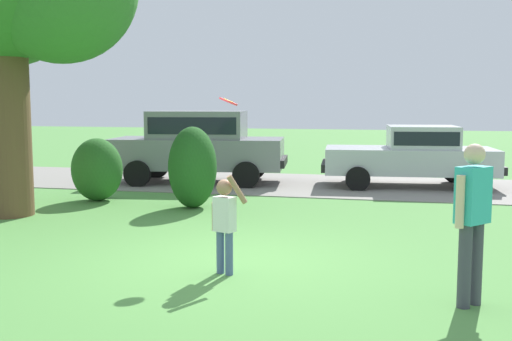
# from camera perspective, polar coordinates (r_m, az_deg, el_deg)

# --- Properties ---
(ground_plane) EXTENTS (80.00, 80.00, 0.00)m
(ground_plane) POSITION_cam_1_polar(r_m,az_deg,el_deg) (8.60, -2.57, -8.26)
(ground_plane) COLOR #518E42
(driveway_strip) EXTENTS (28.00, 4.40, 0.02)m
(driveway_strip) POSITION_cam_1_polar(r_m,az_deg,el_deg) (16.15, 5.17, -1.31)
(driveway_strip) COLOR gray
(driveway_strip) RESTS_ON ground
(shrub_near_tree) EXTENTS (1.12, 1.09, 1.38)m
(shrub_near_tree) POSITION_cam_1_polar(r_m,az_deg,el_deg) (13.95, -14.49, 0.09)
(shrub_near_tree) COLOR #286023
(shrub_near_tree) RESTS_ON ground
(shrub_centre_left) EXTENTS (0.97, 1.16, 1.67)m
(shrub_centre_left) POSITION_cam_1_polar(r_m,az_deg,el_deg) (12.64, -5.88, 0.29)
(shrub_centre_left) COLOR #1E511C
(shrub_centre_left) RESTS_ON ground
(parked_sedan) EXTENTS (4.55, 2.40, 1.56)m
(parked_sedan) POSITION_cam_1_polar(r_m,az_deg,el_deg) (16.15, 14.32, 1.50)
(parked_sedan) COLOR silver
(parked_sedan) RESTS_ON ground
(parked_suv) EXTENTS (4.89, 2.55, 1.92)m
(parked_suv) POSITION_cam_1_polar(r_m,az_deg,el_deg) (16.49, -5.39, 2.57)
(parked_suv) COLOR gray
(parked_suv) RESTS_ON ground
(child_thrower) EXTENTS (0.48, 0.24, 1.29)m
(child_thrower) POSITION_cam_1_polar(r_m,az_deg,el_deg) (7.77, -2.92, -4.44)
(child_thrower) COLOR #4C608C
(child_thrower) RESTS_ON ground
(frisbee) EXTENTS (0.28, 0.28, 0.15)m
(frisbee) POSITION_cam_1_polar(r_m,az_deg,el_deg) (8.83, -2.58, 6.41)
(frisbee) COLOR red
(adult_onlooker) EXTENTS (0.40, 0.43, 1.74)m
(adult_onlooker) POSITION_cam_1_polar(r_m,az_deg,el_deg) (6.89, 19.38, -3.94)
(adult_onlooker) COLOR #3F3F4C
(adult_onlooker) RESTS_ON ground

